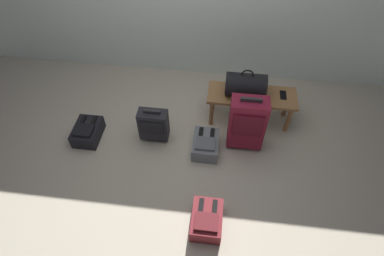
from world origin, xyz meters
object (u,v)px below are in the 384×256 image
bench (251,98)px  duffel_bag_black (246,85)px  suitcase_small_charcoal (154,125)px  suitcase_upright_burgundy (247,123)px  backpack_grey (206,145)px  backpack_maroon (207,220)px  backpack_dark (87,132)px  cell_phone (283,95)px

bench → duffel_bag_black: bearing=180.0°
duffel_bag_black → suitcase_small_charcoal: 1.10m
suitcase_upright_burgundy → backpack_grey: bearing=-163.1°
suitcase_upright_burgundy → suitcase_small_charcoal: suitcase_upright_burgundy is taller
backpack_maroon → backpack_dark: 1.70m
duffel_bag_black → suitcase_upright_burgundy: bearing=-84.5°
bench → backpack_dark: (-1.82, -0.51, -0.25)m
backpack_maroon → suitcase_upright_burgundy: bearing=72.0°
bench → backpack_maroon: bearing=-104.9°
cell_phone → backpack_dark: 2.25m
bench → backpack_grey: bench is taller
backpack_dark → suitcase_upright_burgundy: bearing=3.4°
suitcase_upright_burgundy → suitcase_small_charcoal: 1.01m
bench → suitcase_small_charcoal: suitcase_small_charcoal is taller
cell_phone → suitcase_small_charcoal: suitcase_small_charcoal is taller
suitcase_upright_burgundy → backpack_dark: bearing=-176.6°
cell_phone → backpack_grey: size_ratio=0.38×
duffel_bag_black → suitcase_upright_burgundy: duffel_bag_black is taller
cell_phone → backpack_dark: bearing=-166.0°
suitcase_upright_burgundy → backpack_maroon: suitcase_upright_burgundy is taller
suitcase_upright_burgundy → backpack_grey: suitcase_upright_burgundy is taller
suitcase_small_charcoal → backpack_grey: size_ratio=1.21×
bench → backpack_maroon: (-0.37, -1.40, -0.25)m
bench → backpack_grey: bearing=-131.3°
suitcase_small_charcoal → bench: bearing=22.5°
suitcase_small_charcoal → backpack_grey: bearing=-9.1°
duffel_bag_black → backpack_maroon: (-0.28, -1.40, -0.44)m
backpack_maroon → backpack_grey: 0.88m
suitcase_small_charcoal → duffel_bag_black: bearing=24.4°
backpack_maroon → duffel_bag_black: bearing=78.5°
backpack_grey → backpack_maroon: bearing=-83.9°
duffel_bag_black → backpack_grey: 0.79m
cell_phone → suitcase_small_charcoal: bearing=-161.6°
duffel_bag_black → backpack_dark: size_ratio=1.16×
cell_phone → bench: bearing=-175.4°
suitcase_small_charcoal → backpack_dark: 0.78m
cell_phone → backpack_dark: size_ratio=0.38×
duffel_bag_black → cell_phone: (0.43, 0.03, -0.13)m
backpack_maroon → backpack_dark: size_ratio=1.00×
suitcase_upright_burgundy → backpack_grey: 0.52m
suitcase_small_charcoal → suitcase_upright_burgundy: bearing=1.9°
backpack_dark → bench: bearing=15.7°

